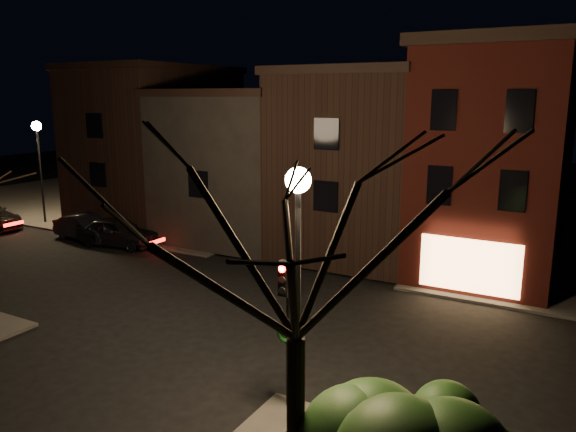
# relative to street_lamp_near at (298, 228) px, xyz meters

# --- Properties ---
(ground) EXTENTS (120.00, 120.00, 0.00)m
(ground) POSITION_rel_street_lamp_near_xyz_m (-6.20, 6.00, -5.18)
(ground) COLOR black
(ground) RESTS_ON ground
(sidewalk_far_left) EXTENTS (30.00, 30.00, 0.12)m
(sidewalk_far_left) POSITION_rel_street_lamp_near_xyz_m (-26.20, 26.00, -5.12)
(sidewalk_far_left) COLOR #2D2B28
(sidewalk_far_left) RESTS_ON ground
(corner_building) EXTENTS (6.50, 8.50, 10.50)m
(corner_building) POSITION_rel_street_lamp_near_xyz_m (1.80, 15.47, 0.22)
(corner_building) COLOR #3D0E0B
(corner_building) RESTS_ON ground
(row_building_a) EXTENTS (7.30, 10.30, 9.40)m
(row_building_a) POSITION_rel_street_lamp_near_xyz_m (-4.70, 16.50, -0.34)
(row_building_a) COLOR black
(row_building_a) RESTS_ON ground
(row_building_b) EXTENTS (7.80, 10.30, 8.40)m
(row_building_b) POSITION_rel_street_lamp_near_xyz_m (-11.95, 16.50, -0.85)
(row_building_b) COLOR black
(row_building_b) RESTS_ON ground
(row_building_c) EXTENTS (7.30, 10.30, 9.90)m
(row_building_c) POSITION_rel_street_lamp_near_xyz_m (-19.20, 16.50, -0.09)
(row_building_c) COLOR black
(row_building_c) RESTS_ON ground
(street_lamp_near) EXTENTS (0.60, 0.60, 6.48)m
(street_lamp_near) POSITION_rel_street_lamp_near_xyz_m (0.00, 0.00, 0.00)
(street_lamp_near) COLOR black
(street_lamp_near) RESTS_ON sidewalk_near_right
(street_lamp_far) EXTENTS (0.60, 0.60, 6.48)m
(street_lamp_far) POSITION_rel_street_lamp_near_xyz_m (-25.20, 12.20, 0.00)
(street_lamp_far) COLOR black
(street_lamp_far) RESTS_ON sidewalk_far_left
(traffic_signal) EXTENTS (0.58, 0.38, 4.05)m
(traffic_signal) POSITION_rel_street_lamp_near_xyz_m (-0.60, 0.49, -2.37)
(traffic_signal) COLOR black
(traffic_signal) RESTS_ON sidewalk_near_right
(bare_tree_right) EXTENTS (6.40, 6.40, 8.50)m
(bare_tree_right) POSITION_rel_street_lamp_near_xyz_m (1.30, -2.50, 0.97)
(bare_tree_right) COLOR black
(bare_tree_right) RESTS_ON sidewalk_near_right
(parked_car_a) EXTENTS (4.88, 2.40, 1.60)m
(parked_car_a) POSITION_rel_street_lamp_near_xyz_m (-16.92, 10.50, -4.38)
(parked_car_a) COLOR black
(parked_car_a) RESTS_ON ground
(parked_car_b) EXTENTS (4.59, 2.03, 1.47)m
(parked_car_b) POSITION_rel_street_lamp_near_xyz_m (-19.38, 10.50, -4.45)
(parked_car_b) COLOR black
(parked_car_b) RESTS_ON ground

